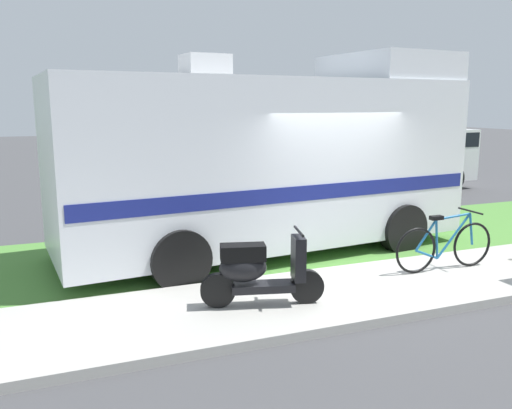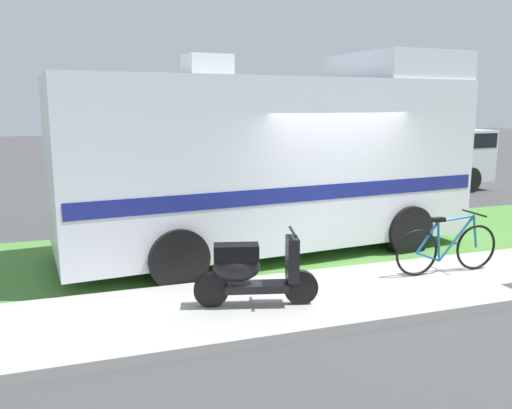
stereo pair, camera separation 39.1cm
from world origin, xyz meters
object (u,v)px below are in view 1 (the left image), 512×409
object	(u,v)px
scooter	(258,270)
bicycle	(445,245)
motorhome_rv	(270,159)
pickup_truck_near	(407,158)

from	to	relation	value
scooter	bicycle	bearing A→B (deg)	5.60
motorhome_rv	bicycle	size ratio (longest dim) A/B	4.16
scooter	pickup_truck_near	size ratio (longest dim) A/B	0.28
motorhome_rv	pickup_truck_near	size ratio (longest dim) A/B	1.33
scooter	bicycle	world-z (taller)	scooter
motorhome_rv	bicycle	distance (m)	3.21
scooter	pickup_truck_near	bearing A→B (deg)	43.70
pickup_truck_near	motorhome_rv	bearing A→B (deg)	-143.10
scooter	pickup_truck_near	world-z (taller)	pickup_truck_near
bicycle	pickup_truck_near	world-z (taller)	pickup_truck_near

